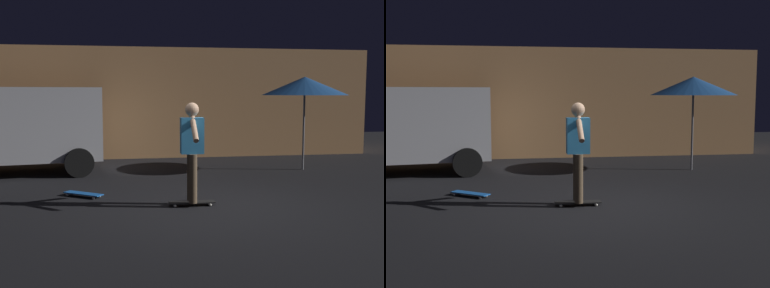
# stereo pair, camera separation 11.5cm
# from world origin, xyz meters

# --- Properties ---
(ground_plane) EXTENTS (28.00, 28.00, 0.00)m
(ground_plane) POSITION_xyz_m (0.00, 0.00, 0.00)
(ground_plane) COLOR black
(low_building) EXTENTS (13.74, 3.07, 3.22)m
(low_building) POSITION_xyz_m (-0.56, 7.67, 1.61)
(low_building) COLOR tan
(low_building) RESTS_ON ground_plane
(parked_van) EXTENTS (4.83, 2.78, 2.03)m
(parked_van) POSITION_xyz_m (-4.14, 3.99, 1.16)
(parked_van) COLOR #B2B2B7
(parked_van) RESTS_ON ground_plane
(patio_umbrella) EXTENTS (2.10, 2.10, 2.30)m
(patio_umbrella) POSITION_xyz_m (3.17, 3.45, 2.07)
(patio_umbrella) COLOR slate
(patio_umbrella) RESTS_ON ground_plane
(skateboard_ridden) EXTENTS (0.78, 0.23, 0.07)m
(skateboard_ridden) POSITION_xyz_m (-0.19, 0.13, 0.06)
(skateboard_ridden) COLOR black
(skateboard_ridden) RESTS_ON ground_plane
(skateboard_spare) EXTENTS (0.75, 0.62, 0.07)m
(skateboard_spare) POSITION_xyz_m (-2.05, 1.14, 0.06)
(skateboard_spare) COLOR #1959B2
(skateboard_spare) RESTS_ON ground_plane
(skater) EXTENTS (0.38, 0.98, 1.67)m
(skater) POSITION_xyz_m (-0.19, 0.13, 1.04)
(skater) COLOR brown
(skater) RESTS_ON skateboard_ridden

